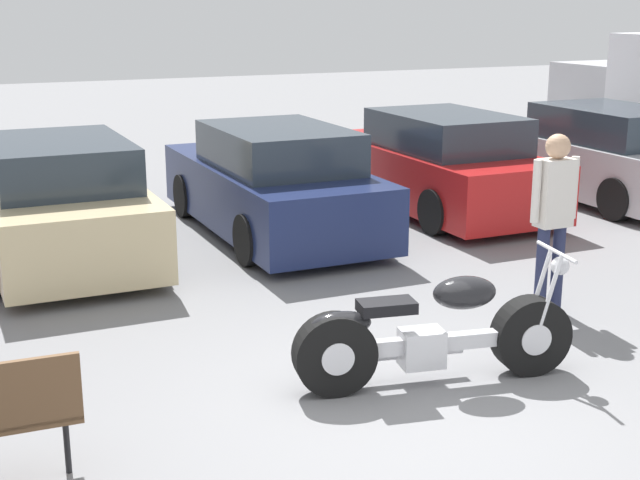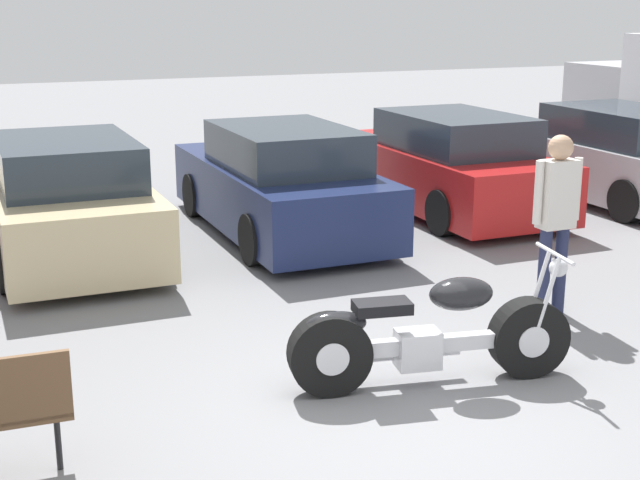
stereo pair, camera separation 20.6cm
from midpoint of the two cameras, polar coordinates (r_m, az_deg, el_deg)
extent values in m
plane|color=slate|center=(6.71, 5.06, -11.20)|extent=(60.00, 60.00, 0.00)
cylinder|color=black|center=(7.47, 12.56, -5.99)|extent=(0.67, 0.31, 0.65)
cylinder|color=silver|center=(7.47, 12.56, -5.99)|extent=(0.29, 0.26, 0.26)
cylinder|color=black|center=(6.92, 0.09, -7.34)|extent=(0.67, 0.31, 0.65)
cylinder|color=silver|center=(6.92, 0.09, -7.34)|extent=(0.29, 0.26, 0.26)
cube|color=silver|center=(7.15, 6.58, -6.56)|extent=(1.26, 0.33, 0.12)
cube|color=silver|center=(7.12, 5.70, -6.89)|extent=(0.38, 0.30, 0.30)
ellipsoid|color=black|center=(7.09, 8.42, -3.35)|extent=(0.57, 0.39, 0.26)
cube|color=black|center=(6.90, 3.43, -4.27)|extent=(0.48, 0.31, 0.09)
ellipsoid|color=black|center=(6.84, 0.50, -5.41)|extent=(0.51, 0.28, 0.20)
cylinder|color=silver|center=(7.32, 13.66, -3.61)|extent=(0.22, 0.07, 0.71)
cylinder|color=silver|center=(7.47, 13.03, -3.19)|extent=(0.22, 0.07, 0.71)
cylinder|color=silver|center=(7.33, 14.13, -0.75)|extent=(0.14, 0.62, 0.03)
sphere|color=silver|center=(7.38, 14.35, -1.62)|extent=(0.15, 0.15, 0.15)
cylinder|color=silver|center=(7.21, 3.57, -7.39)|extent=(1.26, 0.30, 0.08)
cube|color=#C6B284|center=(11.11, -16.84, 1.70)|extent=(1.71, 4.26, 0.79)
cube|color=#28333D|center=(10.73, -16.91, 4.80)|extent=(1.50, 2.22, 0.51)
cylinder|color=black|center=(12.54, -14.01, 2.36)|extent=(0.20, 0.61, 0.61)
cylinder|color=black|center=(9.81, -20.26, -1.62)|extent=(0.20, 0.61, 0.61)
cylinder|color=black|center=(10.02, -11.22, -0.62)|extent=(0.20, 0.61, 0.61)
cube|color=#19234C|center=(11.71, -3.63, 2.98)|extent=(1.71, 4.26, 0.79)
cube|color=#28333D|center=(11.35, -3.22, 5.95)|extent=(1.50, 2.22, 0.51)
cylinder|color=black|center=(12.75, -9.06, 2.82)|extent=(0.20, 0.61, 0.61)
cylinder|color=black|center=(13.24, -2.42, 3.44)|extent=(0.20, 0.61, 0.61)
cylinder|color=black|center=(10.29, -5.13, 0.01)|extent=(0.20, 0.61, 0.61)
cylinder|color=black|center=(10.89, 2.77, 0.90)|extent=(0.20, 0.61, 0.61)
cube|color=red|center=(13.16, 6.94, 4.24)|extent=(1.71, 4.26, 0.79)
cube|color=#28333D|center=(12.84, 7.63, 6.90)|extent=(1.50, 2.22, 0.51)
cylinder|color=black|center=(13.98, 1.32, 4.07)|extent=(0.20, 0.61, 0.61)
cylinder|color=black|center=(14.72, 6.92, 4.52)|extent=(0.20, 0.61, 0.61)
cylinder|color=black|center=(11.70, 6.91, 1.80)|extent=(0.20, 0.61, 0.61)
cylinder|color=black|center=(12.58, 13.12, 2.44)|extent=(0.20, 0.61, 0.61)
cube|color=#BCBCC1|center=(14.45, 16.97, 4.66)|extent=(1.71, 4.26, 0.79)
cube|color=#28333D|center=(14.16, 17.85, 7.07)|extent=(1.50, 2.22, 0.51)
cylinder|color=black|center=(15.02, 11.31, 4.55)|extent=(0.20, 0.61, 0.61)
cylinder|color=black|center=(15.98, 15.98, 4.88)|extent=(0.20, 0.61, 0.61)
cylinder|color=black|center=(13.00, 18.03, 2.50)|extent=(0.20, 0.61, 0.61)
cube|color=#B2B2B7|center=(18.15, 18.34, 8.55)|extent=(2.16, 1.63, 1.38)
cylinder|color=black|center=(17.55, 15.62, 6.22)|extent=(0.24, 0.88, 0.88)
cylinder|color=black|center=(6.12, -16.86, -12.20)|extent=(0.04, 0.04, 0.45)
cylinder|color=#232847|center=(8.85, 13.35, -1.94)|extent=(0.12, 0.12, 0.87)
cylinder|color=#232847|center=(8.97, 14.32, -1.79)|extent=(0.12, 0.12, 0.87)
cube|color=silver|center=(8.72, 14.15, 2.94)|extent=(0.34, 0.20, 0.65)
cylinder|color=silver|center=(8.58, 13.00, 3.04)|extent=(0.08, 0.08, 0.60)
cylinder|color=silver|center=(8.85, 15.28, 3.25)|extent=(0.08, 0.08, 0.60)
sphere|color=tan|center=(8.65, 14.33, 5.83)|extent=(0.24, 0.24, 0.24)
camera|label=1|loc=(0.10, -90.73, -0.19)|focal=50.00mm
camera|label=2|loc=(0.10, 89.27, 0.19)|focal=50.00mm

